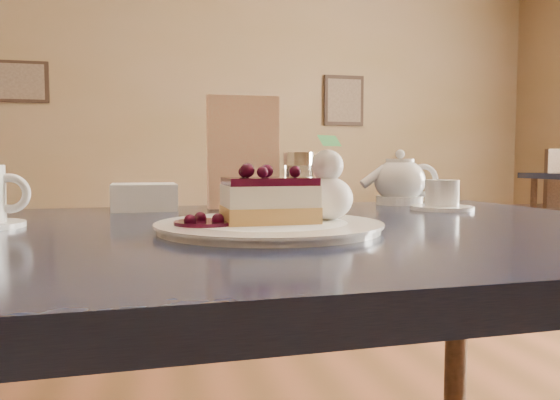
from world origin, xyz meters
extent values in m
cube|color=#907458|center=(0.00, 5.00, 1.50)|extent=(8.00, 0.02, 3.00)
cube|color=black|center=(-1.50, 4.97, 1.70)|extent=(0.50, 0.03, 0.40)
cube|color=black|center=(1.80, 4.97, 1.60)|extent=(0.45, 0.03, 0.55)
cube|color=black|center=(-0.11, 0.02, 0.80)|extent=(1.34, 0.92, 0.04)
cylinder|color=#4C3424|center=(0.47, 0.42, 0.39)|extent=(0.05, 0.05, 0.78)
cylinder|color=white|center=(-0.11, -0.03, 0.83)|extent=(0.32, 0.32, 0.01)
cube|color=tan|center=(-0.11, -0.03, 0.85)|extent=(0.13, 0.10, 0.02)
cube|color=#ECE6CD|center=(-0.11, -0.03, 0.87)|extent=(0.13, 0.10, 0.03)
cube|color=#3A0617|center=(-0.11, -0.03, 0.90)|extent=(0.13, 0.09, 0.01)
ellipsoid|color=white|center=(-0.01, -0.02, 0.87)|extent=(0.08, 0.08, 0.07)
cylinder|color=#3A0617|center=(-0.20, -0.04, 0.84)|extent=(0.09, 0.09, 0.01)
torus|color=white|center=(-0.49, 0.11, 0.87)|extent=(0.06, 0.01, 0.06)
cylinder|color=white|center=(0.32, 0.23, 0.83)|extent=(0.13, 0.13, 0.01)
cylinder|color=white|center=(0.32, 0.23, 0.86)|extent=(0.07, 0.07, 0.05)
ellipsoid|color=white|center=(0.30, 0.39, 0.87)|extent=(0.12, 0.12, 0.10)
cylinder|color=white|center=(0.30, 0.39, 0.93)|extent=(0.07, 0.07, 0.01)
cylinder|color=white|center=(0.22, 0.39, 0.87)|extent=(0.07, 0.02, 0.06)
cube|color=beige|center=(-0.08, 0.37, 0.94)|extent=(0.15, 0.04, 0.24)
cylinder|color=white|center=(0.04, 0.34, 0.87)|extent=(0.06, 0.06, 0.09)
cylinder|color=silver|center=(0.04, 0.34, 0.93)|extent=(0.07, 0.07, 0.03)
cube|color=white|center=(-0.29, 0.38, 0.85)|extent=(0.14, 0.14, 0.05)
cylinder|color=#4C3424|center=(2.73, 3.02, 0.40)|extent=(0.05, 0.05, 0.79)
camera|label=1|loc=(-0.27, -0.80, 0.92)|focal=35.00mm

